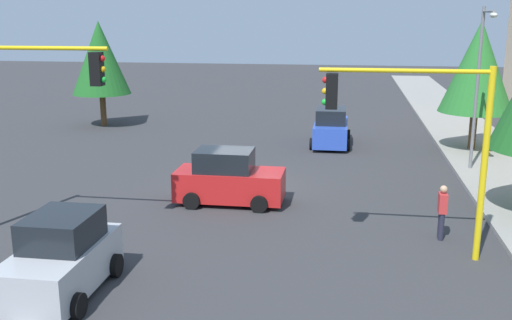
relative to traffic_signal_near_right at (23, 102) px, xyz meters
The scene contains 11 objects.
ground_plane 9.28m from the traffic_signal_near_right, 136.32° to the left, with size 120.00×120.00×0.00m, color #353538.
sidewalk_kerb 20.02m from the traffic_signal_near_right, 124.13° to the left, with size 80.00×4.00×0.15m, color gray.
traffic_signal_near_right is the anchor object (origin of this frame).
traffic_signal_near_left 11.38m from the traffic_signal_near_right, 90.00° to the left, with size 0.36×4.59×5.37m.
street_lamp_curbside 17.76m from the traffic_signal_near_right, 122.77° to the left, with size 2.15×0.28×7.00m.
tree_roadside_mid 21.06m from the traffic_signal_near_right, 131.67° to the left, with size 3.54×3.54×6.44m.
tree_opposite_side 18.76m from the traffic_signal_near_right, 163.68° to the right, with size 3.48×3.48×6.33m.
car_red 7.45m from the traffic_signal_near_right, 126.64° to the left, with size 2.03×3.89×1.98m.
car_silver 5.63m from the traffic_signal_near_right, 37.06° to the left, with size 3.63×2.05×1.98m.
car_blue 17.23m from the traffic_signal_near_right, 148.95° to the left, with size 4.17×2.02×1.98m.
pedestrian_crossing 12.97m from the traffic_signal_near_right, 96.66° to the left, with size 0.40×0.24×1.70m.
Camera 1 is at (22.27, 3.78, 6.67)m, focal length 41.71 mm.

